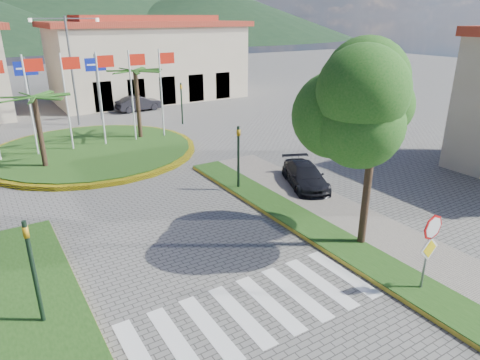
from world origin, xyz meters
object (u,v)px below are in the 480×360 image
stop_sign (430,241)px  roundabout_island (92,150)px  car_dark_b (139,103)px  car_side_right (305,176)px  deciduous_tree (376,107)px

stop_sign → roundabout_island: bearing=103.7°
car_dark_b → car_side_right: car_dark_b is taller
roundabout_island → deciduous_tree: 18.55m
deciduous_tree → stop_sign: bearing=-101.2°
stop_sign → car_dark_b: 30.80m
car_dark_b → car_side_right: (0.64, -22.10, -0.08)m
stop_sign → deciduous_tree: size_ratio=0.39×
car_dark_b → deciduous_tree: bearing=173.9°
car_dark_b → stop_sign: bearing=173.1°
roundabout_island → car_dark_b: (6.86, 10.68, 0.49)m
car_dark_b → car_side_right: bearing=178.4°
deciduous_tree → car_dark_b: size_ratio=1.69×
roundabout_island → car_side_right: (7.50, -11.42, 0.41)m
stop_sign → deciduous_tree: bearing=78.8°
deciduous_tree → roundabout_island: bearing=107.9°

